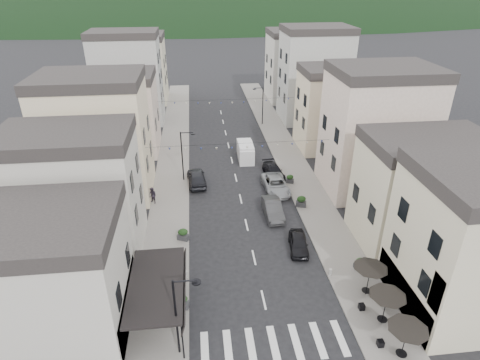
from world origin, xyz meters
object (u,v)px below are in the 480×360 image
object	(u,v)px
delivery_van	(245,151)
pedestrian_a	(151,259)
parked_car_a	(299,243)
parked_car_d	(274,171)
parked_car_c	(276,185)
pedestrian_b	(153,196)
parked_car_e	(197,177)
parked_car_b	(273,209)

from	to	relation	value
delivery_van	pedestrian_a	xyz separation A→B (m)	(-10.32, -20.55, -0.18)
parked_car_a	parked_car_d	world-z (taller)	parked_car_a
parked_car_d	parked_car_c	bearing A→B (deg)	-105.09
parked_car_a	parked_car_c	distance (m)	10.65
parked_car_c	pedestrian_a	size ratio (longest dim) A/B	3.38
parked_car_d	delivery_van	size ratio (longest dim) A/B	0.94
delivery_van	pedestrian_b	size ratio (longest dim) A/B	2.66
parked_car_c	parked_car_e	bearing A→B (deg)	161.23
pedestrian_b	delivery_van	bearing A→B (deg)	78.55
parked_car_d	pedestrian_a	distance (m)	20.15
delivery_van	parked_car_c	bearing A→B (deg)	-74.45
parked_car_e	delivery_van	size ratio (longest dim) A/B	1.02
pedestrian_a	pedestrian_b	size ratio (longest dim) A/B	0.90
parked_car_e	pedestrian_a	bearing A→B (deg)	69.63
parked_car_b	parked_car_c	bearing A→B (deg)	75.19
parked_car_c	pedestrian_b	xyz separation A→B (m)	(-13.25, -1.38, 0.26)
parked_car_a	pedestrian_b	bearing A→B (deg)	152.53
delivery_van	parked_car_d	bearing A→B (deg)	-61.12
parked_car_d	delivery_van	xyz separation A→B (m)	(-2.71, 5.18, 0.46)
parked_car_d	pedestrian_a	bearing A→B (deg)	-138.26
parked_car_a	parked_car_b	distance (m)	5.81
parked_car_b	delivery_van	world-z (taller)	delivery_van
parked_car_c	pedestrian_a	bearing A→B (deg)	-138.99
parked_car_e	delivery_van	world-z (taller)	delivery_van
parked_car_e	pedestrian_a	world-z (taller)	pedestrian_a
parked_car_b	parked_car_c	distance (m)	5.12
parked_car_c	delivery_van	world-z (taller)	delivery_van
delivery_van	pedestrian_a	distance (m)	23.00
parked_car_d	parked_car_b	bearing A→B (deg)	-109.17
parked_car_b	delivery_van	size ratio (longest dim) A/B	0.97
parked_car_b	delivery_van	distance (m)	13.86
parked_car_d	pedestrian_b	size ratio (longest dim) A/B	2.50
parked_car_a	parked_car_d	xyz separation A→B (m)	(0.50, 14.32, -0.01)
pedestrian_b	pedestrian_a	bearing A→B (deg)	-50.60
parked_car_b	parked_car_e	xyz separation A→B (m)	(-7.40, 7.59, 0.07)
parked_car_e	pedestrian_b	bearing A→B (deg)	35.92
parked_car_b	pedestrian_b	size ratio (longest dim) A/B	2.59
pedestrian_a	delivery_van	bearing A→B (deg)	65.42
parked_car_b	parked_car_d	world-z (taller)	parked_car_b
parked_car_a	pedestrian_a	xyz separation A→B (m)	(-12.53, -1.05, 0.27)
parked_car_b	parked_car_c	xyz separation A→B (m)	(1.25, 4.97, -0.01)
pedestrian_a	pedestrian_b	distance (m)	10.34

